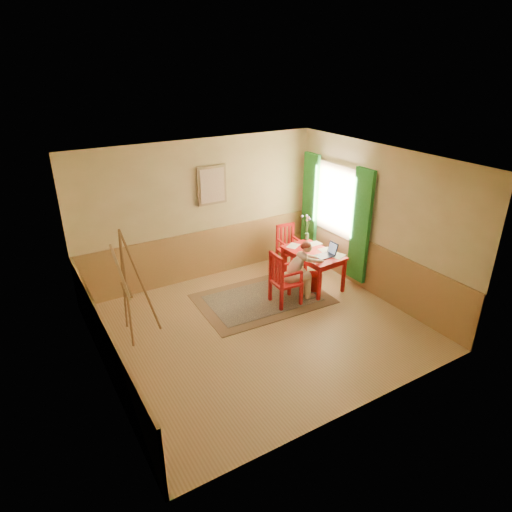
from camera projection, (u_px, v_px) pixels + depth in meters
room at (260, 251)px, 6.88m from camera, size 5.04×4.54×2.84m
wainscot at (237, 282)px, 7.88m from camera, size 5.00×4.50×1.00m
window at (335, 210)px, 8.89m from camera, size 0.12×2.01×2.20m
wall_portrait at (212, 185)px, 8.51m from camera, size 0.60×0.05×0.76m
rug at (263, 299)px, 8.33m from camera, size 2.47×1.70×0.02m
table at (313, 256)px, 8.59m from camera, size 0.80×1.24×0.72m
chair_left at (283, 279)px, 7.96m from camera, size 0.49×0.47×1.02m
chair_back at (288, 247)px, 9.38m from camera, size 0.46×0.48×0.95m
figure at (299, 269)px, 8.06m from camera, size 0.85×0.37×1.14m
laptop at (327, 253)px, 8.36m from camera, size 0.40×0.24×0.24m
papers at (318, 249)px, 8.69m from camera, size 0.79×1.14×0.00m
vase at (307, 229)px, 9.01m from camera, size 0.18×0.27×0.53m
wastebasket at (314, 282)px, 8.61m from camera, size 0.37×0.37×0.33m
easel at (123, 276)px, 6.79m from camera, size 0.66×0.83×1.86m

